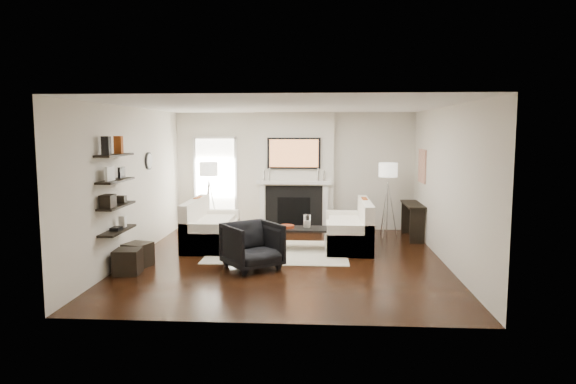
# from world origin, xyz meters

# --- Properties ---
(room_envelope) EXTENTS (6.00, 6.00, 6.00)m
(room_envelope) POSITION_xyz_m (0.00, 0.00, 1.35)
(room_envelope) COLOR black
(room_envelope) RESTS_ON ground
(chimney_breast) EXTENTS (1.80, 0.25, 2.70)m
(chimney_breast) POSITION_xyz_m (0.00, 2.88, 1.35)
(chimney_breast) COLOR silver
(chimney_breast) RESTS_ON floor
(fireplace_surround) EXTENTS (1.30, 0.02, 1.04)m
(fireplace_surround) POSITION_xyz_m (0.00, 2.74, 0.52)
(fireplace_surround) COLOR black
(fireplace_surround) RESTS_ON floor
(firebox) EXTENTS (0.75, 0.02, 0.65)m
(firebox) POSITION_xyz_m (0.00, 2.73, 0.45)
(firebox) COLOR black
(firebox) RESTS_ON floor
(mantel_pilaster_l) EXTENTS (0.12, 0.08, 1.10)m
(mantel_pilaster_l) POSITION_xyz_m (-0.72, 2.71, 0.55)
(mantel_pilaster_l) COLOR white
(mantel_pilaster_l) RESTS_ON floor
(mantel_pilaster_r) EXTENTS (0.12, 0.08, 1.10)m
(mantel_pilaster_r) POSITION_xyz_m (0.72, 2.71, 0.55)
(mantel_pilaster_r) COLOR white
(mantel_pilaster_r) RESTS_ON floor
(mantel_shelf) EXTENTS (1.70, 0.18, 0.07)m
(mantel_shelf) POSITION_xyz_m (0.00, 2.69, 1.12)
(mantel_shelf) COLOR white
(mantel_shelf) RESTS_ON chimney_breast
(tv_body) EXTENTS (1.20, 0.06, 0.70)m
(tv_body) POSITION_xyz_m (0.00, 2.71, 1.78)
(tv_body) COLOR black
(tv_body) RESTS_ON chimney_breast
(tv_screen) EXTENTS (1.10, 0.00, 0.62)m
(tv_screen) POSITION_xyz_m (0.00, 2.68, 1.78)
(tv_screen) COLOR #BF723F
(tv_screen) RESTS_ON tv_body
(candlestick_l_tall) EXTENTS (0.04, 0.04, 0.30)m
(candlestick_l_tall) POSITION_xyz_m (-0.55, 2.70, 1.30)
(candlestick_l_tall) COLOR silver
(candlestick_l_tall) RESTS_ON mantel_shelf
(candlestick_l_short) EXTENTS (0.04, 0.04, 0.24)m
(candlestick_l_short) POSITION_xyz_m (-0.68, 2.70, 1.27)
(candlestick_l_short) COLOR silver
(candlestick_l_short) RESTS_ON mantel_shelf
(candlestick_r_tall) EXTENTS (0.04, 0.04, 0.30)m
(candlestick_r_tall) POSITION_xyz_m (0.55, 2.70, 1.30)
(candlestick_r_tall) COLOR silver
(candlestick_r_tall) RESTS_ON mantel_shelf
(candlestick_r_short) EXTENTS (0.04, 0.04, 0.24)m
(candlestick_r_short) POSITION_xyz_m (0.68, 2.70, 1.27)
(candlestick_r_short) COLOR silver
(candlestick_r_short) RESTS_ON mantel_shelf
(hallway_panel) EXTENTS (0.90, 0.02, 2.10)m
(hallway_panel) POSITION_xyz_m (-1.85, 2.98, 1.05)
(hallway_panel) COLOR white
(hallway_panel) RESTS_ON floor
(door_trim_l) EXTENTS (0.06, 0.06, 2.16)m
(door_trim_l) POSITION_xyz_m (-2.33, 2.96, 1.05)
(door_trim_l) COLOR white
(door_trim_l) RESTS_ON floor
(door_trim_r) EXTENTS (0.06, 0.06, 2.16)m
(door_trim_r) POSITION_xyz_m (-1.37, 2.96, 1.05)
(door_trim_r) COLOR white
(door_trim_r) RESTS_ON floor
(door_trim_top) EXTENTS (1.02, 0.06, 0.06)m
(door_trim_top) POSITION_xyz_m (-1.85, 2.96, 2.13)
(door_trim_top) COLOR white
(door_trim_top) RESTS_ON wall_back
(rug) EXTENTS (2.60, 2.00, 0.01)m
(rug) POSITION_xyz_m (-0.19, 0.62, 0.01)
(rug) COLOR #BEB49C
(rug) RESTS_ON floor
(loveseat_left_base) EXTENTS (0.85, 1.80, 0.42)m
(loveseat_left_base) POSITION_xyz_m (-1.56, 1.09, 0.21)
(loveseat_left_base) COLOR white
(loveseat_left_base) RESTS_ON floor
(loveseat_left_back) EXTENTS (0.18, 1.80, 0.80)m
(loveseat_left_back) POSITION_xyz_m (-1.89, 1.09, 0.53)
(loveseat_left_back) COLOR white
(loveseat_left_back) RESTS_ON floor
(loveseat_left_arm_n) EXTENTS (0.85, 0.18, 0.60)m
(loveseat_left_arm_n) POSITION_xyz_m (-1.56, 0.28, 0.30)
(loveseat_left_arm_n) COLOR white
(loveseat_left_arm_n) RESTS_ON floor
(loveseat_left_arm_s) EXTENTS (0.85, 0.18, 0.60)m
(loveseat_left_arm_s) POSITION_xyz_m (-1.56, 1.90, 0.30)
(loveseat_left_arm_s) COLOR white
(loveseat_left_arm_s) RESTS_ON floor
(loveseat_left_cushion) EXTENTS (0.63, 1.44, 0.10)m
(loveseat_left_cushion) POSITION_xyz_m (-1.51, 1.09, 0.47)
(loveseat_left_cushion) COLOR white
(loveseat_left_cushion) RESTS_ON loveseat_left_base
(pillow_left_orange) EXTENTS (0.10, 0.42, 0.42)m
(pillow_left_orange) POSITION_xyz_m (-1.89, 1.39, 0.73)
(pillow_left_orange) COLOR #943E12
(pillow_left_orange) RESTS_ON loveseat_left_cushion
(pillow_left_charcoal) EXTENTS (0.10, 0.40, 0.40)m
(pillow_left_charcoal) POSITION_xyz_m (-1.89, 0.79, 0.72)
(pillow_left_charcoal) COLOR black
(pillow_left_charcoal) RESTS_ON loveseat_left_cushion
(loveseat_right_base) EXTENTS (0.85, 1.80, 0.42)m
(loveseat_right_base) POSITION_xyz_m (1.15, 1.12, 0.21)
(loveseat_right_base) COLOR white
(loveseat_right_base) RESTS_ON floor
(loveseat_right_back) EXTENTS (0.18, 1.80, 0.80)m
(loveseat_right_back) POSITION_xyz_m (1.49, 1.12, 0.53)
(loveseat_right_back) COLOR white
(loveseat_right_back) RESTS_ON floor
(loveseat_right_arm_n) EXTENTS (0.85, 0.18, 0.60)m
(loveseat_right_arm_n) POSITION_xyz_m (1.15, 0.31, 0.30)
(loveseat_right_arm_n) COLOR white
(loveseat_right_arm_n) RESTS_ON floor
(loveseat_right_arm_s) EXTENTS (0.85, 0.18, 0.60)m
(loveseat_right_arm_s) POSITION_xyz_m (1.15, 1.93, 0.30)
(loveseat_right_arm_s) COLOR white
(loveseat_right_arm_s) RESTS_ON floor
(loveseat_right_cushion) EXTENTS (0.63, 1.44, 0.10)m
(loveseat_right_cushion) POSITION_xyz_m (1.10, 1.12, 0.47)
(loveseat_right_cushion) COLOR white
(loveseat_right_cushion) RESTS_ON loveseat_right_base
(pillow_right_orange) EXTENTS (0.10, 0.42, 0.42)m
(pillow_right_orange) POSITION_xyz_m (1.49, 1.42, 0.73)
(pillow_right_orange) COLOR #943E12
(pillow_right_orange) RESTS_ON loveseat_right_cushion
(pillow_right_charcoal) EXTENTS (0.10, 0.40, 0.40)m
(pillow_right_charcoal) POSITION_xyz_m (1.49, 0.82, 0.72)
(pillow_right_charcoal) COLOR black
(pillow_right_charcoal) RESTS_ON loveseat_right_cushion
(coffee_table) EXTENTS (1.10, 0.55, 0.04)m
(coffee_table) POSITION_xyz_m (0.20, 0.89, 0.40)
(coffee_table) COLOR black
(coffee_table) RESTS_ON floor
(coffee_leg_nw) EXTENTS (0.02, 0.02, 0.38)m
(coffee_leg_nw) POSITION_xyz_m (-0.30, 0.67, 0.19)
(coffee_leg_nw) COLOR silver
(coffee_leg_nw) RESTS_ON floor
(coffee_leg_ne) EXTENTS (0.02, 0.02, 0.38)m
(coffee_leg_ne) POSITION_xyz_m (0.70, 0.67, 0.19)
(coffee_leg_ne) COLOR silver
(coffee_leg_ne) RESTS_ON floor
(coffee_leg_sw) EXTENTS (0.02, 0.02, 0.38)m
(coffee_leg_sw) POSITION_xyz_m (-0.30, 1.11, 0.19)
(coffee_leg_sw) COLOR silver
(coffee_leg_sw) RESTS_ON floor
(coffee_leg_se) EXTENTS (0.02, 0.02, 0.38)m
(coffee_leg_se) POSITION_xyz_m (0.70, 1.11, 0.19)
(coffee_leg_se) COLOR silver
(coffee_leg_se) RESTS_ON floor
(hurricane_glass) EXTENTS (0.14, 0.14, 0.24)m
(hurricane_glass) POSITION_xyz_m (0.35, 0.89, 0.56)
(hurricane_glass) COLOR white
(hurricane_glass) RESTS_ON coffee_table
(hurricane_candle) EXTENTS (0.09, 0.09, 0.14)m
(hurricane_candle) POSITION_xyz_m (0.35, 0.89, 0.50)
(hurricane_candle) COLOR white
(hurricane_candle) RESTS_ON coffee_table
(copper_bowl) EXTENTS (0.31, 0.31, 0.05)m
(copper_bowl) POSITION_xyz_m (-0.05, 0.89, 0.45)
(copper_bowl) COLOR #C24420
(copper_bowl) RESTS_ON coffee_table
(armchair) EXTENTS (1.12, 1.11, 0.85)m
(armchair) POSITION_xyz_m (-0.52, -0.56, 0.42)
(armchair) COLOR black
(armchair) RESTS_ON floor
(lamp_left_post) EXTENTS (0.02, 0.02, 1.20)m
(lamp_left_post) POSITION_xyz_m (-1.85, 2.25, 0.60)
(lamp_left_post) COLOR silver
(lamp_left_post) RESTS_ON floor
(lamp_left_shade) EXTENTS (0.40, 0.40, 0.30)m
(lamp_left_shade) POSITION_xyz_m (-1.85, 2.25, 1.45)
(lamp_left_shade) COLOR white
(lamp_left_shade) RESTS_ON lamp_left_post
(lamp_left_leg_a) EXTENTS (0.25, 0.02, 1.23)m
(lamp_left_leg_a) POSITION_xyz_m (-1.74, 2.25, 0.60)
(lamp_left_leg_a) COLOR silver
(lamp_left_leg_a) RESTS_ON floor
(lamp_left_leg_b) EXTENTS (0.14, 0.22, 1.23)m
(lamp_left_leg_b) POSITION_xyz_m (-1.91, 2.34, 0.60)
(lamp_left_leg_b) COLOR silver
(lamp_left_leg_b) RESTS_ON floor
(lamp_left_leg_c) EXTENTS (0.14, 0.22, 1.23)m
(lamp_left_leg_c) POSITION_xyz_m (-1.91, 2.15, 0.60)
(lamp_left_leg_c) COLOR silver
(lamp_left_leg_c) RESTS_ON floor
(lamp_right_post) EXTENTS (0.02, 0.02, 1.20)m
(lamp_right_post) POSITION_xyz_m (2.05, 2.24, 0.60)
(lamp_right_post) COLOR silver
(lamp_right_post) RESTS_ON floor
(lamp_right_shade) EXTENTS (0.40, 0.40, 0.30)m
(lamp_right_shade) POSITION_xyz_m (2.05, 2.24, 1.45)
(lamp_right_shade) COLOR white
(lamp_right_shade) RESTS_ON lamp_right_post
(lamp_right_leg_a) EXTENTS (0.25, 0.02, 1.23)m
(lamp_right_leg_a) POSITION_xyz_m (2.16, 2.24, 0.60)
(lamp_right_leg_a) COLOR silver
(lamp_right_leg_a) RESTS_ON floor
(lamp_right_leg_b) EXTENTS (0.14, 0.22, 1.23)m
(lamp_right_leg_b) POSITION_xyz_m (2.00, 2.34, 0.60)
(lamp_right_leg_b) COLOR silver
(lamp_right_leg_b) RESTS_ON floor
(lamp_right_leg_c) EXTENTS (0.14, 0.22, 1.23)m
(lamp_right_leg_c) POSITION_xyz_m (1.99, 2.15, 0.60)
(lamp_right_leg_c) COLOR silver
(lamp_right_leg_c) RESTS_ON floor
(console_top) EXTENTS (0.35, 1.20, 0.04)m
(console_top) POSITION_xyz_m (2.57, 2.08, 0.73)
(console_top) COLOR black
(console_top) RESTS_ON floor
(console_leg_n) EXTENTS (0.30, 0.04, 0.71)m
(console_leg_n) POSITION_xyz_m (2.57, 1.53, 0.35)
(console_leg_n) COLOR black
(console_leg_n) RESTS_ON floor
(console_leg_s) EXTENTS (0.30, 0.04, 0.71)m
(console_leg_s) POSITION_xyz_m (2.57, 2.63, 0.35)
(console_leg_s) COLOR black
(console_leg_s) RESTS_ON floor
(wall_art) EXTENTS (0.03, 0.70, 0.70)m
(wall_art) POSITION_xyz_m (2.73, 2.05, 1.55)
(wall_art) COLOR tan
(wall_art) RESTS_ON wall_right
(shelf_bottom) EXTENTS (0.25, 1.00, 0.03)m
(shelf_bottom) POSITION_xyz_m (-2.62, -1.00, 0.70)
(shelf_bottom) COLOR black
(shelf_bottom) RESTS_ON wall_left
(shelf_lower) EXTENTS (0.25, 1.00, 0.04)m
(shelf_lower) POSITION_xyz_m (-2.62, -1.00, 1.10)
(shelf_lower) COLOR black
(shelf_lower) RESTS_ON wall_left
(shelf_upper) EXTENTS (0.25, 1.00, 0.04)m
(shelf_upper) POSITION_xyz_m (-2.62, -1.00, 1.50)
(shelf_upper) COLOR black
(shelf_upper) RESTS_ON wall_left
(shelf_top) EXTENTS (0.25, 1.00, 0.04)m
(shelf_top) POSITION_xyz_m (-2.62, -1.00, 1.90)
(shelf_top) COLOR black
(shelf_top) RESTS_ON wall_left
(decor_magfile_a) EXTENTS (0.12, 0.10, 0.28)m
(decor_magfile_a) POSITION_xyz_m (-2.62, -1.30, 2.06)
(decor_magfile_a) COLOR black
(decor_magfile_a) RESTS_ON shelf_top
(decor_magfile_b) EXTENTS (0.12, 0.10, 0.28)m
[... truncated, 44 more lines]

